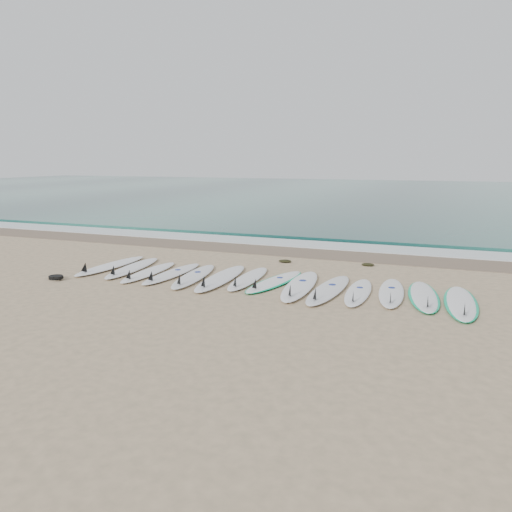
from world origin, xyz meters
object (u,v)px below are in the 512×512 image
(surfboard_7, at_px, (274,282))
(leash_coil, at_px, (56,277))
(surfboard_0, at_px, (109,266))
(surfboard_13, at_px, (461,303))

(surfboard_7, distance_m, leash_coil, 5.25)
(surfboard_0, xyz_separation_m, surfboard_13, (8.67, -0.28, -0.01))
(leash_coil, bearing_deg, surfboard_0, 75.69)
(surfboard_0, xyz_separation_m, surfboard_7, (4.64, 0.01, -0.01))
(surfboard_0, bearing_deg, leash_coil, -103.07)
(leash_coil, bearing_deg, surfboard_13, 7.75)
(surfboard_7, bearing_deg, surfboard_0, -170.62)
(surfboard_0, xyz_separation_m, leash_coil, (-0.39, -1.51, -0.01))
(surfboard_0, distance_m, leash_coil, 1.56)
(surfboard_0, relative_size, surfboard_7, 1.08)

